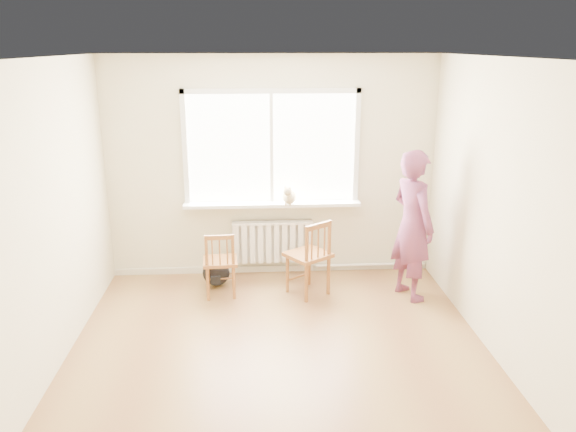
{
  "coord_description": "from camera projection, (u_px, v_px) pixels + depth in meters",
  "views": [
    {
      "loc": [
        -0.2,
        -4.45,
        2.81
      ],
      "look_at": [
        0.14,
        1.2,
        1.06
      ],
      "focal_mm": 35.0,
      "sensor_mm": 36.0,
      "label": 1
    }
  ],
  "objects": [
    {
      "name": "person",
      "position": [
        412.0,
        225.0,
        6.28
      ],
      "size": [
        0.62,
        0.74,
        1.72
      ],
      "primitive_type": "imported",
      "rotation": [
        0.0,
        0.0,
        1.96
      ],
      "color": "#BC3E4E",
      "rests_on": "floor"
    },
    {
      "name": "radiator",
      "position": [
        272.0,
        241.0,
        7.02
      ],
      "size": [
        1.0,
        0.12,
        0.55
      ],
      "color": "white",
      "rests_on": "back_wall"
    },
    {
      "name": "ceiling",
      "position": [
        279.0,
        58.0,
        4.29
      ],
      "size": [
        4.5,
        4.5,
        0.0
      ],
      "primitive_type": "plane",
      "rotation": [
        3.14,
        0.0,
        0.0
      ],
      "color": "white",
      "rests_on": "back_wall"
    },
    {
      "name": "windowsill",
      "position": [
        272.0,
        204.0,
        6.86
      ],
      "size": [
        2.15,
        0.22,
        0.04
      ],
      "primitive_type": "cube",
      "color": "white",
      "rests_on": "back_wall"
    },
    {
      "name": "cat",
      "position": [
        289.0,
        196.0,
        6.75
      ],
      "size": [
        0.22,
        0.37,
        0.25
      ],
      "rotation": [
        0.0,
        0.0,
        -0.23
      ],
      "color": "#CBBB8A",
      "rests_on": "windowsill"
    },
    {
      "name": "chair_left",
      "position": [
        220.0,
        264.0,
        6.41
      ],
      "size": [
        0.41,
        0.39,
        0.78
      ],
      "rotation": [
        0.0,
        0.0,
        3.21
      ],
      "color": "#975C2C",
      "rests_on": "floor"
    },
    {
      "name": "backpack",
      "position": [
        216.0,
        273.0,
        6.76
      ],
      "size": [
        0.39,
        0.35,
        0.32
      ],
      "primitive_type": "ellipsoid",
      "rotation": [
        0.0,
        0.0,
        -0.39
      ],
      "color": "black",
      "rests_on": "floor"
    },
    {
      "name": "chair_right",
      "position": [
        311.0,
        258.0,
        6.43
      ],
      "size": [
        0.61,
        0.6,
        0.9
      ],
      "rotation": [
        0.0,
        0.0,
        3.76
      ],
      "color": "#975C2C",
      "rests_on": "floor"
    },
    {
      "name": "floor",
      "position": [
        281.0,
        367.0,
        5.09
      ],
      "size": [
        4.5,
        4.5,
        0.0
      ],
      "primitive_type": "plane",
      "color": "olive",
      "rests_on": "ground"
    },
    {
      "name": "baseboard",
      "position": [
        273.0,
        268.0,
        7.21
      ],
      "size": [
        4.0,
        0.03,
        0.08
      ],
      "primitive_type": "cube",
      "color": "beige",
      "rests_on": "ground"
    },
    {
      "name": "window",
      "position": [
        271.0,
        143.0,
        6.72
      ],
      "size": [
        2.12,
        0.05,
        1.42
      ],
      "color": "white",
      "rests_on": "back_wall"
    },
    {
      "name": "heating_pipe",
      "position": [
        369.0,
        265.0,
        7.23
      ],
      "size": [
        1.4,
        0.04,
        0.04
      ],
      "primitive_type": "cylinder",
      "rotation": [
        0.0,
        1.57,
        0.0
      ],
      "color": "silver",
      "rests_on": "back_wall"
    },
    {
      "name": "back_wall",
      "position": [
        272.0,
        168.0,
        6.84
      ],
      "size": [
        4.0,
        0.01,
        2.7
      ],
      "primitive_type": "cube",
      "color": "beige",
      "rests_on": "ground"
    }
  ]
}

